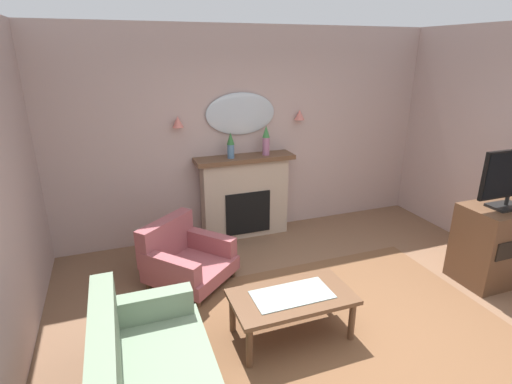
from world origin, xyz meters
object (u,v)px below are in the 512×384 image
tv_cabinet (495,244)px  armchair_beside_couch (184,257)px  fireplace (245,197)px  mantel_vase_right (231,145)px  wall_mirror (241,114)px  tv_flatscreen (512,177)px  wall_sconce_right (300,115)px  coffee_table (292,300)px  mantel_vase_centre (266,140)px  floral_couch (145,383)px  wall_sconce_left (178,122)px

tv_cabinet → armchair_beside_couch: bearing=160.5°
fireplace → armchair_beside_couch: 1.42m
armchair_beside_couch → mantel_vase_right: bearing=46.9°
wall_mirror → tv_flatscreen: bearing=-44.9°
fireplace → tv_cabinet: (2.27, -2.10, -0.12)m
mantel_vase_right → wall_sconce_right: (1.05, 0.12, 0.32)m
tv_flatscreen → coffee_table: bearing=-178.3°
mantel_vase_centre → wall_mirror: 0.49m
mantel_vase_right → wall_mirror: bearing=40.4°
mantel_vase_centre → wall_mirror: (-0.30, 0.17, 0.35)m
fireplace → mantel_vase_right: bearing=-171.9°
mantel_vase_centre → wall_mirror: wall_mirror is taller
tv_cabinet → mantel_vase_right: bearing=140.0°
mantel_vase_right → tv_cabinet: size_ratio=0.38×
floral_couch → tv_flatscreen: 4.05m
mantel_vase_centre → tv_cabinet: 3.01m
wall_sconce_right → floral_couch: (-2.48, -2.74, -1.34)m
coffee_table → floral_couch: size_ratio=0.64×
wall_mirror → tv_cabinet: bearing=-44.6°
wall_sconce_right → floral_couch: wall_sconce_right is taller
fireplace → tv_cabinet: size_ratio=1.51×
floral_couch → tv_cabinet: (3.91, 0.55, 0.13)m
wall_mirror → wall_sconce_right: wall_mirror is taller
mantel_vase_right → floral_couch: (-1.43, -2.62, -1.02)m
wall_sconce_left → mantel_vase_centre: bearing=-6.0°
tv_flatscreen → mantel_vase_right: bearing=139.7°
mantel_vase_right → wall_mirror: wall_mirror is taller
mantel_vase_centre → wall_sconce_left: size_ratio=2.87×
mantel_vase_right → coffee_table: bearing=-92.6°
floral_couch → tv_cabinet: tv_cabinet is taller
fireplace → mantel_vase_centre: bearing=-5.4°
floral_couch → mantel_vase_right: bearing=61.4°
armchair_beside_couch → tv_cabinet: tv_cabinet is taller
floral_couch → armchair_beside_couch: bearing=71.1°
tv_cabinet → tv_flatscreen: 0.80m
wall_sconce_right → tv_cabinet: size_ratio=0.16×
wall_sconce_left → floral_couch: size_ratio=0.08×
tv_flatscreen → wall_mirror: bearing=135.1°
fireplace → wall_mirror: size_ratio=1.42×
coffee_table → floral_couch: bearing=-161.4°
tv_flatscreen → fireplace: bearing=136.9°
mantel_vase_right → coffee_table: 2.38m
wall_sconce_left → floral_couch: 3.15m
mantel_vase_centre → wall_sconce_left: (-1.15, 0.12, 0.30)m
mantel_vase_right → tv_flatscreen: 3.24m
fireplace → mantel_vase_right: size_ratio=3.94×
floral_couch → tv_flatscreen: bearing=7.7°
wall_mirror → mantel_vase_right: bearing=-139.6°
wall_sconce_right → coffee_table: (-1.15, -2.29, -1.28)m
coffee_table → armchair_beside_couch: (-0.75, 1.27, -0.08)m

